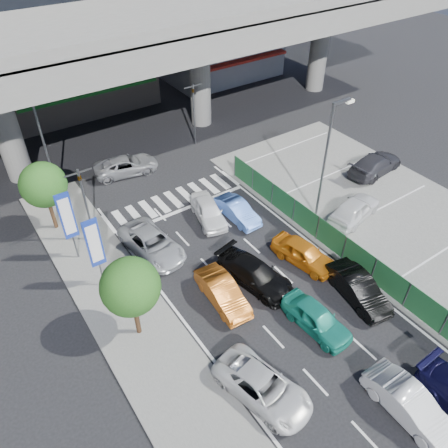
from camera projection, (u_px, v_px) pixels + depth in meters
ground at (297, 322)px, 22.45m from camera, size 120.00×120.00×0.00m
parking_lot at (403, 225)px, 28.52m from camera, size 12.00×28.00×0.06m
sidewalk_left at (139, 332)px, 21.91m from camera, size 4.00×30.00×0.12m
fence_run at (357, 258)px, 24.84m from camera, size 0.16×22.00×1.80m
expressway at (102, 38)px, 30.94m from camera, size 64.00×14.00×10.75m
building_center at (57, 22)px, 38.74m from camera, size 14.00×10.90×15.00m
building_east at (214, 16)px, 46.05m from camera, size 12.00×10.90×12.00m
traffic_light_left at (82, 188)px, 24.91m from camera, size 1.60×1.24×5.20m
traffic_light_right at (193, 99)px, 34.49m from camera, size 1.60×1.24×5.20m
street_lamp_right at (328, 152)px, 26.40m from camera, size 1.65×0.22×8.00m
street_lamp_left at (44, 135)px, 28.15m from camera, size 1.65×0.22×8.00m
signboard_near at (95, 245)px, 22.46m from camera, size 0.80×0.14×4.70m
signboard_far at (67, 218)px, 24.20m from camera, size 0.80×0.14×4.70m
tree_near at (130, 287)px, 19.80m from camera, size 2.80×2.80×4.80m
tree_far at (43, 185)px, 26.15m from camera, size 2.80×2.80×4.80m
hatch_white_back_mid at (410, 405)px, 18.28m from camera, size 1.49×4.20×1.38m
sedan_white_mid_left at (263, 387)px, 18.97m from camera, size 3.10×4.98×1.28m
taxi_teal_mid at (316, 318)px, 21.81m from camera, size 1.85×4.04×1.34m
hatch_black_mid_right at (358, 288)px, 23.34m from camera, size 2.11×4.37×1.38m
taxi_orange_left at (223, 292)px, 23.15m from camera, size 1.65×4.10×1.33m
sedan_black_mid at (255, 274)px, 24.17m from camera, size 2.88×5.05×1.38m
taxi_orange_right at (304, 253)px, 25.45m from camera, size 2.41×4.29×1.38m
wagon_silver_front_left at (152, 243)px, 26.13m from camera, size 2.79×5.15×1.37m
sedan_white_front_mid at (208, 211)px, 28.59m from camera, size 2.54×4.29×1.37m
kei_truck_front_right at (237, 211)px, 28.72m from camera, size 1.40×3.77×1.23m
crossing_wagon_silver at (126, 165)px, 33.01m from camera, size 5.12×3.10×1.33m
parked_sedan_white at (355, 209)px, 28.56m from camera, size 4.66×2.64×1.49m
parked_sedan_dgrey at (375, 164)px, 32.92m from camera, size 5.23×2.64×1.46m
traffic_cone at (317, 230)px, 27.50m from camera, size 0.46×0.46×0.70m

